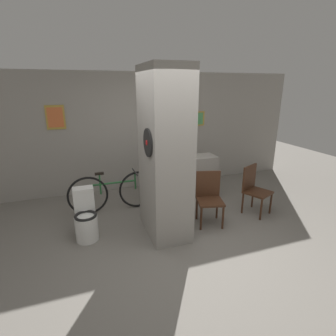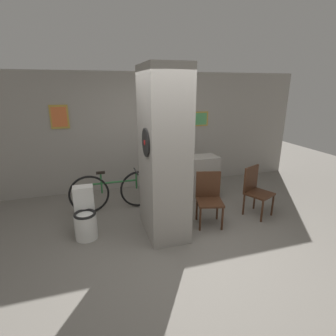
% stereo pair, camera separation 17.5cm
% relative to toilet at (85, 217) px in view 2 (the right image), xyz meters
% --- Properties ---
extents(ground_plane, '(14.00, 14.00, 0.00)m').
position_rel_toilet_xyz_m(ground_plane, '(1.23, -0.71, -0.33)').
color(ground_plane, slate).
extents(wall_back, '(8.00, 0.09, 2.60)m').
position_rel_toilet_xyz_m(wall_back, '(1.23, 1.92, 0.97)').
color(wall_back, gray).
rests_on(wall_back, ground_plane).
extents(pillar_center, '(0.63, 0.99, 2.60)m').
position_rel_toilet_xyz_m(pillar_center, '(1.22, -0.21, 0.97)').
color(pillar_center, gray).
rests_on(pillar_center, ground_plane).
extents(counter_shelf, '(1.35, 0.44, 0.92)m').
position_rel_toilet_xyz_m(counter_shelf, '(2.01, 0.83, 0.12)').
color(counter_shelf, gray).
rests_on(counter_shelf, ground_plane).
extents(toilet, '(0.35, 0.51, 0.78)m').
position_rel_toilet_xyz_m(toilet, '(0.00, 0.00, 0.00)').
color(toilet, white).
rests_on(toilet, ground_plane).
extents(chair_near_pillar, '(0.52, 0.52, 0.90)m').
position_rel_toilet_xyz_m(chair_near_pillar, '(2.05, -0.19, 0.16)').
color(chair_near_pillar, '#422616').
rests_on(chair_near_pillar, ground_plane).
extents(chair_by_doorway, '(0.56, 0.56, 0.90)m').
position_rel_toilet_xyz_m(chair_by_doorway, '(3.01, -0.13, 0.16)').
color(chair_by_doorway, '#422616').
rests_on(chair_by_doorway, ground_plane).
extents(bicycle, '(1.68, 0.42, 0.79)m').
position_rel_toilet_xyz_m(bicycle, '(0.55, 0.81, 0.05)').
color(bicycle, black).
rests_on(bicycle, ground_plane).
extents(bottle_tall, '(0.06, 0.06, 0.33)m').
position_rel_toilet_xyz_m(bottle_tall, '(1.71, 0.76, 0.70)').
color(bottle_tall, silver).
rests_on(bottle_tall, counter_shelf).
extents(bottle_short, '(0.07, 0.07, 0.23)m').
position_rel_toilet_xyz_m(bottle_short, '(1.82, 0.88, 0.67)').
color(bottle_short, '#267233').
rests_on(bottle_short, counter_shelf).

